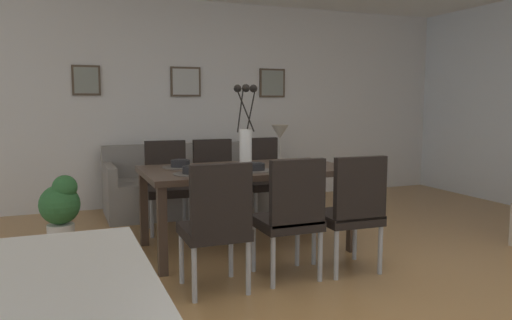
% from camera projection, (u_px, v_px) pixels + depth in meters
% --- Properties ---
extents(ground_plane, '(9.00, 9.00, 0.00)m').
position_uv_depth(ground_plane, '(319.00, 282.00, 3.69)').
color(ground_plane, '#A87A47').
extents(back_wall_panel, '(9.00, 0.10, 2.60)m').
position_uv_depth(back_wall_panel, '(200.00, 103.00, 6.53)').
color(back_wall_panel, silver).
rests_on(back_wall_panel, ground).
extents(dining_table, '(1.80, 0.99, 0.74)m').
position_uv_depth(dining_table, '(246.00, 176.00, 4.45)').
color(dining_table, '#3D2D23').
rests_on(dining_table, ground).
extents(dining_chair_near_left, '(0.44, 0.44, 0.92)m').
position_uv_depth(dining_chair_near_left, '(217.00, 221.00, 3.42)').
color(dining_chair_near_left, black).
rests_on(dining_chair_near_left, ground).
extents(dining_chair_near_right, '(0.47, 0.47, 0.92)m').
position_uv_depth(dining_chair_near_right, '(167.00, 181.00, 5.13)').
color(dining_chair_near_right, black).
rests_on(dining_chair_near_right, ground).
extents(dining_chair_far_left, '(0.44, 0.44, 0.92)m').
position_uv_depth(dining_chair_far_left, '(291.00, 213.00, 3.67)').
color(dining_chair_far_left, black).
rests_on(dining_chair_far_left, ground).
extents(dining_chair_far_right, '(0.45, 0.45, 0.92)m').
position_uv_depth(dining_chair_far_right, '(216.00, 178.00, 5.29)').
color(dining_chair_far_right, black).
rests_on(dining_chair_far_right, ground).
extents(dining_chair_mid_left, '(0.46, 0.46, 0.92)m').
position_uv_depth(dining_chair_mid_left, '(352.00, 208.00, 3.84)').
color(dining_chair_mid_left, black).
rests_on(dining_chair_mid_left, ground).
extents(dining_chair_mid_right, '(0.44, 0.44, 0.92)m').
position_uv_depth(dining_chair_mid_right, '(263.00, 175.00, 5.51)').
color(dining_chair_mid_right, black).
rests_on(dining_chair_mid_right, ground).
extents(centerpiece_vase, '(0.21, 0.23, 0.73)m').
position_uv_depth(centerpiece_vase, '(246.00, 136.00, 4.41)').
color(centerpiece_vase, white).
rests_on(centerpiece_vase, dining_table).
extents(placemat_near_left, '(0.32, 0.32, 0.01)m').
position_uv_depth(placemat_near_left, '(193.00, 174.00, 4.04)').
color(placemat_near_left, '#4C4742').
rests_on(placemat_near_left, dining_table).
extents(bowl_near_left, '(0.17, 0.17, 0.07)m').
position_uv_depth(bowl_near_left, '(193.00, 169.00, 4.04)').
color(bowl_near_left, black).
rests_on(bowl_near_left, dining_table).
extents(placemat_near_right, '(0.32, 0.32, 0.01)m').
position_uv_depth(placemat_near_right, '(180.00, 167.00, 4.45)').
color(placemat_near_right, '#4C4742').
rests_on(placemat_near_right, dining_table).
extents(bowl_near_right, '(0.17, 0.17, 0.07)m').
position_uv_depth(bowl_near_right, '(180.00, 163.00, 4.45)').
color(bowl_near_right, black).
rests_on(bowl_near_right, dining_table).
extents(placemat_far_left, '(0.32, 0.32, 0.01)m').
position_uv_depth(placemat_far_left, '(255.00, 170.00, 4.24)').
color(placemat_far_left, '#4C4742').
rests_on(placemat_far_left, dining_table).
extents(bowl_far_left, '(0.17, 0.17, 0.07)m').
position_uv_depth(bowl_far_left, '(255.00, 166.00, 4.23)').
color(bowl_far_left, black).
rests_on(bowl_far_left, dining_table).
extents(sofa, '(1.97, 0.84, 0.80)m').
position_uv_depth(sofa, '(189.00, 188.00, 6.03)').
color(sofa, gray).
rests_on(sofa, ground).
extents(side_table, '(0.36, 0.36, 0.52)m').
position_uv_depth(side_table, '(280.00, 185.00, 6.38)').
color(side_table, '#33261E').
rests_on(side_table, ground).
extents(table_lamp, '(0.22, 0.22, 0.51)m').
position_uv_depth(table_lamp, '(280.00, 136.00, 6.31)').
color(table_lamp, beige).
rests_on(table_lamp, side_table).
extents(framed_picture_left, '(0.32, 0.03, 0.36)m').
position_uv_depth(framed_picture_left, '(86.00, 80.00, 5.92)').
color(framed_picture_left, '#473828').
extents(framed_picture_center, '(0.39, 0.03, 0.38)m').
position_uv_depth(framed_picture_center, '(186.00, 82.00, 6.36)').
color(framed_picture_center, '#473828').
extents(framed_picture_right, '(0.37, 0.03, 0.39)m').
position_uv_depth(framed_picture_right, '(272.00, 83.00, 6.80)').
color(framed_picture_right, '#473828').
extents(potted_plant, '(0.36, 0.36, 0.67)m').
position_uv_depth(potted_plant, '(61.00, 208.00, 4.50)').
color(potted_plant, silver).
rests_on(potted_plant, ground).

